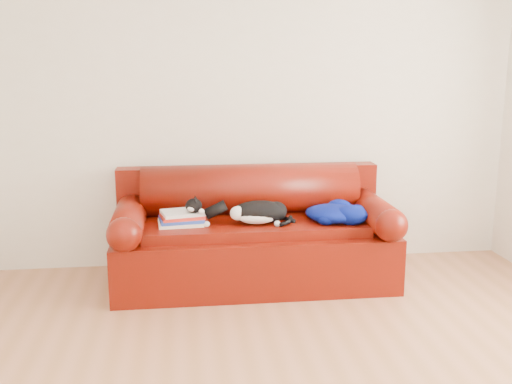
{
  "coord_description": "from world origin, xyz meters",
  "views": [
    {
      "loc": [
        -0.51,
        -2.88,
        1.68
      ],
      "look_at": [
        0.02,
        1.35,
        0.74
      ],
      "focal_mm": 42.0,
      "sensor_mm": 36.0,
      "label": 1
    }
  ],
  "objects_px": {
    "book_stack": "(182,218)",
    "cat": "(258,213)",
    "sofa_base": "(254,252)",
    "blanket": "(335,212)"
  },
  "relations": [
    {
      "from": "sofa_base",
      "to": "cat",
      "type": "xyz_separation_m",
      "value": [
        0.02,
        -0.13,
        0.34
      ]
    },
    {
      "from": "sofa_base",
      "to": "cat",
      "type": "distance_m",
      "value": 0.37
    },
    {
      "from": "blanket",
      "to": "cat",
      "type": "bearing_deg",
      "value": -178.99
    },
    {
      "from": "sofa_base",
      "to": "blanket",
      "type": "height_order",
      "value": "blanket"
    },
    {
      "from": "book_stack",
      "to": "cat",
      "type": "relative_size",
      "value": 0.57
    },
    {
      "from": "cat",
      "to": "book_stack",
      "type": "bearing_deg",
      "value": 172.96
    },
    {
      "from": "sofa_base",
      "to": "book_stack",
      "type": "height_order",
      "value": "book_stack"
    },
    {
      "from": "book_stack",
      "to": "cat",
      "type": "height_order",
      "value": "cat"
    },
    {
      "from": "cat",
      "to": "blanket",
      "type": "relative_size",
      "value": 1.18
    },
    {
      "from": "cat",
      "to": "blanket",
      "type": "distance_m",
      "value": 0.58
    }
  ]
}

